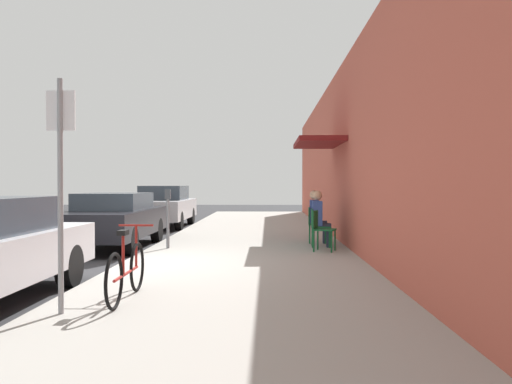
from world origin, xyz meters
The scene contains 13 objects.
ground_plane centered at (0.00, 0.00, 0.00)m, with size 60.00×60.00×0.00m, color #2D2D30.
sidewalk_slab centered at (2.25, 2.00, 0.06)m, with size 4.50×32.00×0.12m, color #9E9B93.
building_facade centered at (4.64, 2.01, 2.26)m, with size 1.40×32.00×4.51m.
parked_car_1 centered at (-1.10, 3.24, 0.71)m, with size 1.80×4.40×1.34m.
parked_car_2 centered at (-1.10, 9.48, 0.77)m, with size 1.80×4.40×1.50m.
parking_meter centered at (0.45, 2.20, 0.89)m, with size 0.12×0.10×1.32m.
street_sign centered at (0.40, -3.72, 1.64)m, with size 0.32×0.06×2.60m.
bicycle_0 centered at (0.94, -3.02, 0.48)m, with size 0.46×1.71×0.90m.
cafe_chair_0 centered at (3.83, 1.77, 0.62)m, with size 0.56×0.56×0.87m.
cafe_chair_1 centered at (3.82, 2.53, 0.62)m, with size 0.47×0.47×0.87m.
seated_patron_1 centered at (3.88, 2.53, 0.82)m, with size 0.44×0.37×1.29m.
cafe_chair_2 centered at (3.82, 3.33, 0.62)m, with size 0.47×0.47×0.87m.
seated_patron_2 centered at (3.88, 3.33, 0.82)m, with size 0.44×0.38×1.29m.
Camera 1 is at (2.69, -9.43, 1.55)m, focal length 36.63 mm.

